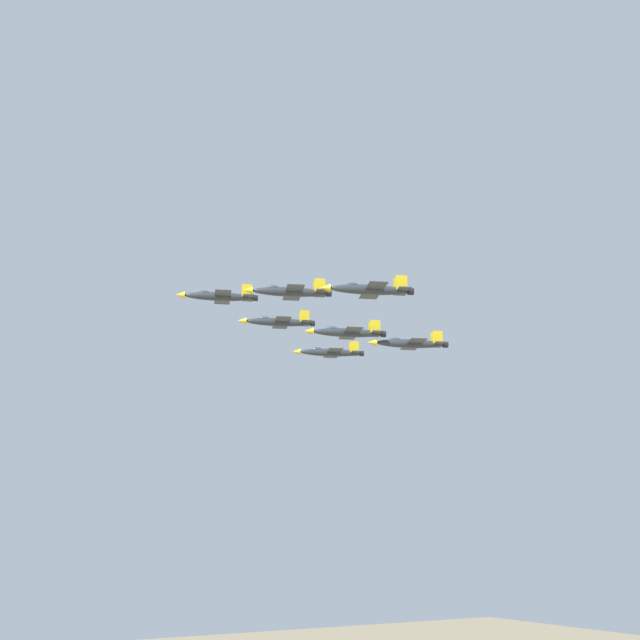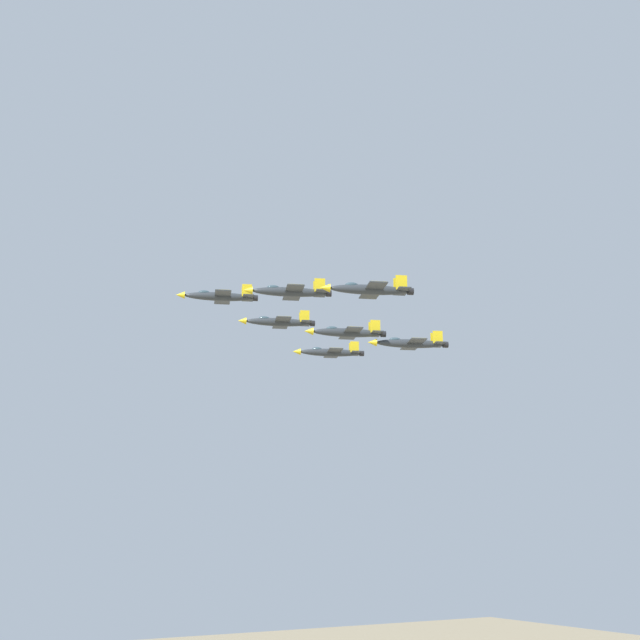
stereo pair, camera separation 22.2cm
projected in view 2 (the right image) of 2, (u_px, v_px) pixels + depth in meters
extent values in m
ellipsoid|color=#2D3338|center=(219.00, 297.00, 159.26)|extent=(6.74, 13.26, 1.75)
cone|color=gold|center=(180.00, 295.00, 158.19)|extent=(2.04, 2.18, 1.49)
ellipsoid|color=#334751|center=(204.00, 293.00, 159.01)|extent=(2.09, 2.65, 1.02)
cube|color=#2D3338|center=(223.00, 297.00, 159.33)|extent=(10.17, 6.54, 0.17)
cube|color=gold|center=(223.00, 291.00, 155.16)|extent=(1.68, 2.85, 0.21)
cube|color=gold|center=(222.00, 303.00, 163.52)|extent=(1.68, 2.85, 0.21)
cube|color=#2D3338|center=(248.00, 298.00, 160.06)|extent=(5.12, 3.73, 0.17)
cube|color=gold|center=(247.00, 290.00, 159.52)|extent=(0.95, 1.89, 2.53)
cube|color=gold|center=(247.00, 293.00, 161.19)|extent=(0.95, 1.89, 2.53)
cylinder|color=black|center=(255.00, 298.00, 160.27)|extent=(1.50, 1.36, 1.22)
ellipsoid|color=#2D3338|center=(290.00, 292.00, 150.13)|extent=(7.06, 13.58, 1.80)
cone|color=gold|center=(248.00, 290.00, 149.12)|extent=(2.10, 2.25, 1.53)
ellipsoid|color=#334751|center=(273.00, 288.00, 149.91)|extent=(2.17, 2.73, 1.05)
cube|color=#2D3338|center=(293.00, 293.00, 150.20)|extent=(10.44, 6.81, 0.18)
cube|color=gold|center=(296.00, 285.00, 145.91)|extent=(1.76, 2.92, 0.22)
cube|color=gold|center=(291.00, 299.00, 154.51)|extent=(1.76, 2.92, 0.22)
cube|color=#2D3338|center=(321.00, 293.00, 150.89)|extent=(5.27, 3.88, 0.18)
cube|color=gold|center=(320.00, 285.00, 150.34)|extent=(0.99, 1.93, 2.60)
cube|color=gold|center=(319.00, 288.00, 152.05)|extent=(0.99, 1.93, 2.60)
cylinder|color=black|center=(329.00, 294.00, 151.09)|extent=(1.55, 1.41, 1.26)
ellipsoid|color=#2D3338|center=(278.00, 322.00, 171.00)|extent=(6.85, 13.49, 1.78)
cone|color=gold|center=(242.00, 321.00, 169.92)|extent=(2.07, 2.22, 1.51)
ellipsoid|color=#334751|center=(264.00, 319.00, 170.75)|extent=(2.13, 2.70, 1.04)
cube|color=#2D3338|center=(282.00, 323.00, 171.08)|extent=(10.35, 6.65, 0.18)
cube|color=gold|center=(284.00, 317.00, 166.84)|extent=(1.71, 2.90, 0.21)
cube|color=gold|center=(280.00, 328.00, 175.34)|extent=(1.71, 2.90, 0.21)
cube|color=#2D3338|center=(306.00, 323.00, 171.82)|extent=(5.21, 3.80, 0.18)
cube|color=gold|center=(305.00, 316.00, 171.27)|extent=(0.96, 1.92, 2.57)
cube|color=gold|center=(304.00, 318.00, 172.97)|extent=(0.96, 1.92, 2.57)
cylinder|color=black|center=(312.00, 323.00, 172.03)|extent=(1.53, 1.38, 1.25)
ellipsoid|color=#2D3338|center=(369.00, 290.00, 140.87)|extent=(7.04, 13.70, 1.81)
cone|color=gold|center=(325.00, 288.00, 139.80)|extent=(2.11, 2.26, 1.54)
ellipsoid|color=#334751|center=(352.00, 285.00, 140.62)|extent=(2.17, 2.75, 1.06)
cube|color=#2D3338|center=(373.00, 290.00, 140.94)|extent=(10.52, 6.80, 0.18)
cube|color=gold|center=(378.00, 282.00, 136.62)|extent=(1.75, 2.94, 0.22)
cube|color=gold|center=(368.00, 298.00, 145.27)|extent=(1.75, 2.94, 0.22)
cube|color=#2D3338|center=(402.00, 291.00, 141.67)|extent=(5.30, 3.88, 0.18)
cube|color=gold|center=(401.00, 282.00, 141.10)|extent=(0.99, 1.95, 2.61)
cube|color=gold|center=(399.00, 286.00, 142.83)|extent=(0.99, 1.95, 2.61)
cylinder|color=black|center=(410.00, 291.00, 141.88)|extent=(1.55, 1.41, 1.27)
ellipsoid|color=#2D3338|center=(330.00, 353.00, 182.26)|extent=(6.97, 13.32, 1.76)
cone|color=gold|center=(297.00, 352.00, 181.29)|extent=(2.07, 2.21, 1.50)
ellipsoid|color=#334751|center=(317.00, 349.00, 182.05)|extent=(2.13, 2.68, 1.03)
cube|color=#2D3338|center=(333.00, 353.00, 182.32)|extent=(10.25, 6.71, 0.18)
cube|color=gold|center=(336.00, 349.00, 178.11)|extent=(1.73, 2.87, 0.21)
cube|color=gold|center=(330.00, 357.00, 186.55)|extent=(1.73, 2.87, 0.21)
cube|color=#2D3338|center=(355.00, 353.00, 182.99)|extent=(5.17, 3.82, 0.18)
cube|color=gold|center=(355.00, 347.00, 182.44)|extent=(0.98, 1.90, 2.55)
cube|color=gold|center=(353.00, 349.00, 184.13)|extent=(0.98, 1.90, 2.55)
cylinder|color=black|center=(362.00, 354.00, 183.18)|extent=(1.52, 1.38, 1.23)
ellipsoid|color=#2D3338|center=(347.00, 333.00, 161.16)|extent=(6.84, 13.66, 1.80)
cone|color=gold|center=(309.00, 331.00, 160.01)|extent=(2.08, 2.24, 1.53)
ellipsoid|color=#334751|center=(332.00, 329.00, 160.88)|extent=(2.14, 2.73, 1.05)
cube|color=#2D3338|center=(351.00, 333.00, 161.23)|extent=(10.46, 6.66, 0.18)
cube|color=gold|center=(355.00, 328.00, 156.96)|extent=(1.71, 2.93, 0.22)
cube|color=gold|center=(346.00, 338.00, 165.54)|extent=(1.71, 2.93, 0.22)
cube|color=#2D3338|center=(376.00, 334.00, 162.02)|extent=(5.27, 3.81, 0.18)
cube|color=gold|center=(375.00, 326.00, 161.46)|extent=(0.96, 1.94, 2.60)
cube|color=gold|center=(373.00, 329.00, 163.18)|extent=(0.96, 1.94, 2.60)
cylinder|color=black|center=(383.00, 334.00, 162.25)|extent=(1.54, 1.39, 1.26)
ellipsoid|color=#2D3338|center=(410.00, 344.00, 162.47)|extent=(7.10, 13.59, 1.80)
cone|color=gold|center=(372.00, 342.00, 161.48)|extent=(2.11, 2.25, 1.53)
ellipsoid|color=#334751|center=(395.00, 340.00, 162.26)|extent=(2.18, 2.74, 1.05)
cube|color=#2D3338|center=(413.00, 344.00, 162.54)|extent=(10.45, 6.83, 0.18)
cube|color=gold|center=(419.00, 339.00, 158.24)|extent=(1.76, 2.92, 0.22)
cube|color=gold|center=(408.00, 349.00, 166.86)|extent=(1.76, 2.92, 0.22)
cube|color=#2D3338|center=(438.00, 345.00, 163.23)|extent=(5.28, 3.89, 0.18)
cube|color=gold|center=(438.00, 337.00, 162.67)|extent=(1.00, 1.94, 2.60)
cube|color=gold|center=(435.00, 339.00, 164.39)|extent=(1.00, 1.94, 2.60)
cylinder|color=black|center=(445.00, 345.00, 163.42)|extent=(1.55, 1.41, 1.26)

